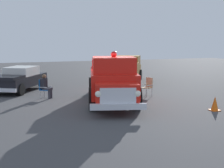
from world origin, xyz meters
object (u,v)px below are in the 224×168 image
Objects in this scene: parked_pickup at (126,69)px; lawn_chair_by_car at (148,85)px; lawn_chair_near_truck at (44,87)px; traffic_cone at (215,104)px; vintage_fire_truck at (112,79)px; spectator_seated at (46,85)px; classic_hot_rod at (19,79)px.

lawn_chair_by_car is (1.05, 5.74, -0.40)m from parked_pickup.
traffic_cone is at bearing 140.06° from lawn_chair_near_truck.
vintage_fire_truck is 3.80m from spectator_seated.
parked_pickup reaches higher than lawn_chair_by_car.
classic_hot_rod is 3.20m from spectator_seated.
classic_hot_rod reaches higher than lawn_chair_near_truck.
lawn_chair_by_car is at bearing -155.47° from vintage_fire_truck.
lawn_chair_by_car is at bearing 79.59° from parked_pickup.
parked_pickup is 3.88× the size of spectator_seated.
lawn_chair_near_truck is 1.00× the size of lawn_chair_by_car.
lawn_chair_near_truck is at bearing -39.94° from traffic_cone.
traffic_cone is at bearing 104.58° from lawn_chair_by_car.
lawn_chair_near_truck is (3.02, -2.47, -0.61)m from vintage_fire_truck.
lawn_chair_by_car is (-2.56, -1.17, -0.61)m from vintage_fire_truck.
vintage_fire_truck reaches higher than classic_hot_rod.
vintage_fire_truck is 7.80m from parked_pickup.
parked_pickup is 7.95m from spectator_seated.
vintage_fire_truck reaches higher than lawn_chair_near_truck.
traffic_cone is at bearing 90.38° from parked_pickup.
parked_pickup is 4.91× the size of lawn_chair_by_car.
lawn_chair_by_car reaches higher than traffic_cone.
lawn_chair_near_truck is at bearing 33.80° from parked_pickup.
spectator_seated is at bearing 111.73° from classic_hot_rod.
vintage_fire_truck reaches higher than parked_pickup.
classic_hot_rod reaches higher than traffic_cone.
vintage_fire_truck is at bearing 127.46° from classic_hot_rod.
lawn_chair_near_truck reaches higher than traffic_cone.
traffic_cone is at bearing 132.48° from classic_hot_rod.
lawn_chair_by_car is at bearing 167.45° from spectator_seated.
parked_pickup reaches higher than spectator_seated.
lawn_chair_by_car is at bearing -75.42° from traffic_cone.
vintage_fire_truck is at bearing 62.40° from parked_pickup.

